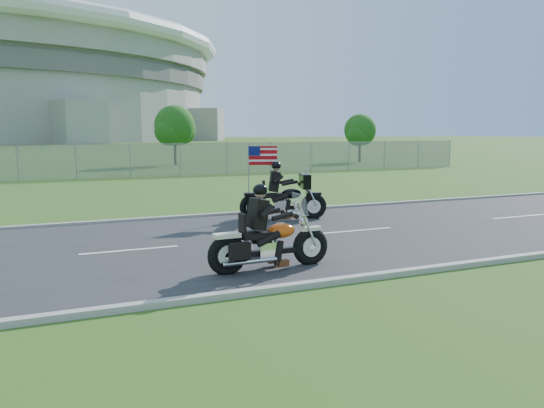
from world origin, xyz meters
name	(u,v)px	position (x,y,z in m)	size (l,w,h in m)	color
ground	(215,245)	(0.00, 0.00, 0.00)	(420.00, 420.00, 0.00)	#305B1C
road	(215,244)	(0.00, 0.00, 0.02)	(120.00, 8.00, 0.04)	#28282B
curb_north	(176,218)	(0.00, 4.05, 0.05)	(120.00, 0.18, 0.12)	#9E9B93
curb_south	(285,288)	(0.00, -4.05, 0.05)	(120.00, 0.18, 0.12)	#9E9B93
fence	(18,163)	(-5.00, 20.00, 1.00)	(60.00, 0.03, 2.00)	gray
tree_fence_near	(175,128)	(6.04, 30.04, 2.97)	(3.52, 3.28, 4.75)	#382316
tree_fence_far	(360,132)	(22.04, 28.03, 2.64)	(3.08, 2.87, 4.20)	#382316
motorcycle_lead	(268,243)	(0.25, -2.74, 0.55)	(2.58, 0.65, 1.73)	black
motorcycle_follow	(283,200)	(2.99, 2.59, 0.62)	(2.63, 1.26, 2.25)	black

